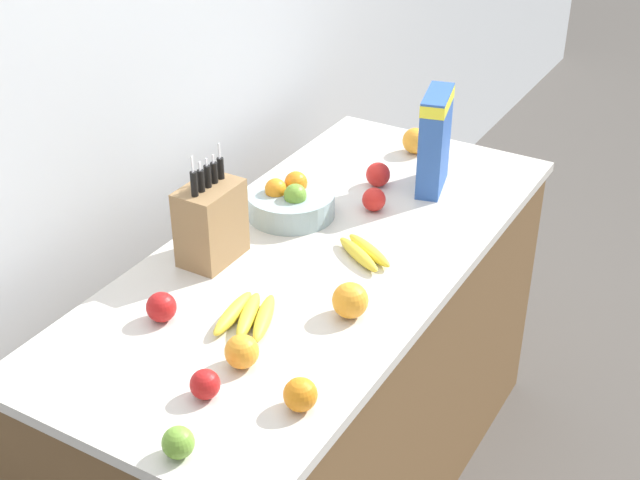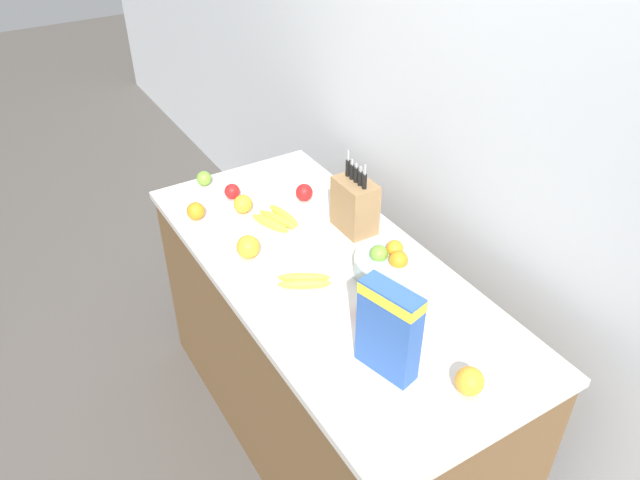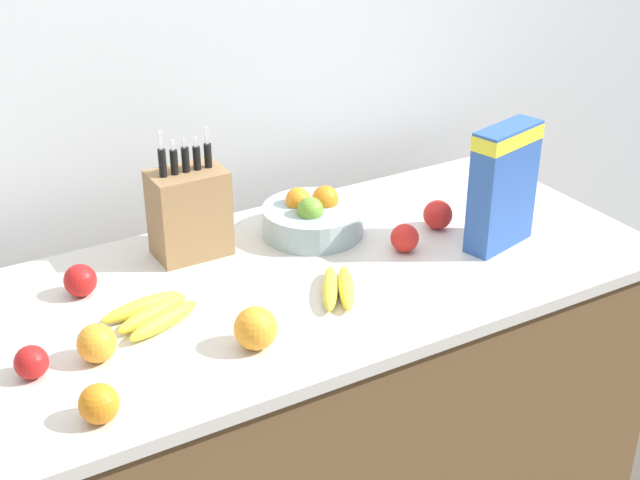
{
  "view_description": "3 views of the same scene",
  "coord_description": "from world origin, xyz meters",
  "px_view_note": "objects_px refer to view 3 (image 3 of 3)",
  "views": [
    {
      "loc": [
        -1.77,
        -1.04,
        2.18
      ],
      "look_at": [
        -0.06,
        -0.04,
        1.0
      ],
      "focal_mm": 50.0,
      "sensor_mm": 36.0,
      "label": 1
    },
    {
      "loc": [
        1.53,
        -0.96,
        2.33
      ],
      "look_at": [
        -0.08,
        0.02,
        0.99
      ],
      "focal_mm": 35.0,
      "sensor_mm": 36.0,
      "label": 2
    },
    {
      "loc": [
        -0.86,
        -1.58,
        1.93
      ],
      "look_at": [
        0.07,
        0.01,
        0.99
      ],
      "focal_mm": 50.0,
      "sensor_mm": 36.0,
      "label": 3
    }
  ],
  "objects_px": {
    "apple_by_knife_block": "(405,238)",
    "orange_front_right": "(519,191)",
    "banana_bunch_left": "(153,314)",
    "apple_leftmost": "(438,215)",
    "fruit_bowl": "(313,218)",
    "apple_near_bananas": "(80,280)",
    "cereal_box": "(503,182)",
    "banana_bunch_right": "(338,288)",
    "orange_back_center": "(256,328)",
    "orange_mid_right": "(99,404)",
    "knife_block": "(189,212)",
    "apple_rear": "(31,362)",
    "orange_mid_left": "(97,343)"
  },
  "relations": [
    {
      "from": "cereal_box",
      "to": "orange_back_center",
      "type": "height_order",
      "value": "cereal_box"
    },
    {
      "from": "orange_front_right",
      "to": "orange_mid_right",
      "type": "bearing_deg",
      "value": -165.54
    },
    {
      "from": "apple_near_bananas",
      "to": "banana_bunch_left",
      "type": "bearing_deg",
      "value": -62.05
    },
    {
      "from": "apple_near_bananas",
      "to": "apple_by_knife_block",
      "type": "bearing_deg",
      "value": -14.24
    },
    {
      "from": "orange_back_center",
      "to": "orange_mid_right",
      "type": "bearing_deg",
      "value": -168.6
    },
    {
      "from": "banana_bunch_right",
      "to": "orange_front_right",
      "type": "distance_m",
      "value": 0.69
    },
    {
      "from": "apple_near_bananas",
      "to": "apple_rear",
      "type": "height_order",
      "value": "apple_near_bananas"
    },
    {
      "from": "apple_by_knife_block",
      "to": "knife_block",
      "type": "bearing_deg",
      "value": 151.03
    },
    {
      "from": "orange_mid_left",
      "to": "orange_mid_right",
      "type": "xyz_separation_m",
      "value": [
        -0.06,
        -0.19,
        -0.0
      ]
    },
    {
      "from": "banana_bunch_left",
      "to": "banana_bunch_right",
      "type": "relative_size",
      "value": 1.08
    },
    {
      "from": "knife_block",
      "to": "orange_mid_right",
      "type": "xyz_separation_m",
      "value": [
        -0.39,
        -0.51,
        -0.07
      ]
    },
    {
      "from": "fruit_bowl",
      "to": "banana_bunch_right",
      "type": "bearing_deg",
      "value": -109.51
    },
    {
      "from": "knife_block",
      "to": "orange_back_center",
      "type": "xyz_separation_m",
      "value": [
        -0.05,
        -0.44,
        -0.07
      ]
    },
    {
      "from": "banana_bunch_right",
      "to": "orange_front_right",
      "type": "xyz_separation_m",
      "value": [
        0.67,
        0.16,
        0.03
      ]
    },
    {
      "from": "apple_rear",
      "to": "cereal_box",
      "type": "bearing_deg",
      "value": -0.92
    },
    {
      "from": "apple_by_knife_block",
      "to": "orange_front_right",
      "type": "distance_m",
      "value": 0.42
    },
    {
      "from": "knife_block",
      "to": "fruit_bowl",
      "type": "bearing_deg",
      "value": -10.01
    },
    {
      "from": "banana_bunch_left",
      "to": "apple_rear",
      "type": "height_order",
      "value": "apple_rear"
    },
    {
      "from": "banana_bunch_left",
      "to": "apple_leftmost",
      "type": "distance_m",
      "value": 0.79
    },
    {
      "from": "cereal_box",
      "to": "apple_by_knife_block",
      "type": "relative_size",
      "value": 4.4
    },
    {
      "from": "apple_by_knife_block",
      "to": "orange_back_center",
      "type": "height_order",
      "value": "orange_back_center"
    },
    {
      "from": "apple_leftmost",
      "to": "orange_front_right",
      "type": "relative_size",
      "value": 0.88
    },
    {
      "from": "cereal_box",
      "to": "orange_front_right",
      "type": "height_order",
      "value": "cereal_box"
    },
    {
      "from": "knife_block",
      "to": "orange_mid_left",
      "type": "distance_m",
      "value": 0.48
    },
    {
      "from": "banana_bunch_left",
      "to": "orange_front_right",
      "type": "bearing_deg",
      "value": 3.16
    },
    {
      "from": "orange_mid_right",
      "to": "orange_front_right",
      "type": "relative_size",
      "value": 0.86
    },
    {
      "from": "banana_bunch_right",
      "to": "orange_mid_left",
      "type": "distance_m",
      "value": 0.54
    },
    {
      "from": "apple_by_knife_block",
      "to": "orange_mid_left",
      "type": "relative_size",
      "value": 0.89
    },
    {
      "from": "apple_by_knife_block",
      "to": "orange_front_right",
      "type": "bearing_deg",
      "value": 8.57
    },
    {
      "from": "apple_near_bananas",
      "to": "orange_front_right",
      "type": "distance_m",
      "value": 1.17
    },
    {
      "from": "fruit_bowl",
      "to": "orange_back_center",
      "type": "distance_m",
      "value": 0.53
    },
    {
      "from": "orange_mid_right",
      "to": "apple_by_knife_block",
      "type": "bearing_deg",
      "value": 17.28
    },
    {
      "from": "apple_rear",
      "to": "orange_mid_left",
      "type": "relative_size",
      "value": 0.85
    },
    {
      "from": "orange_back_center",
      "to": "orange_mid_left",
      "type": "bearing_deg",
      "value": 158.07
    },
    {
      "from": "apple_near_bananas",
      "to": "orange_back_center",
      "type": "relative_size",
      "value": 0.83
    },
    {
      "from": "fruit_bowl",
      "to": "banana_bunch_right",
      "type": "height_order",
      "value": "fruit_bowl"
    },
    {
      "from": "apple_near_bananas",
      "to": "orange_mid_right",
      "type": "xyz_separation_m",
      "value": [
        -0.1,
        -0.45,
        -0.0
      ]
    },
    {
      "from": "fruit_bowl",
      "to": "orange_front_right",
      "type": "distance_m",
      "value": 0.58
    },
    {
      "from": "banana_bunch_right",
      "to": "apple_by_knife_block",
      "type": "distance_m",
      "value": 0.27
    },
    {
      "from": "apple_rear",
      "to": "apple_leftmost",
      "type": "height_order",
      "value": "apple_leftmost"
    },
    {
      "from": "knife_block",
      "to": "apple_near_bananas",
      "type": "bearing_deg",
      "value": -168.06
    },
    {
      "from": "apple_near_bananas",
      "to": "apple_leftmost",
      "type": "bearing_deg",
      "value": -8.18
    },
    {
      "from": "fruit_bowl",
      "to": "apple_near_bananas",
      "type": "distance_m",
      "value": 0.6
    },
    {
      "from": "banana_bunch_right",
      "to": "apple_by_knife_block",
      "type": "bearing_deg",
      "value": 21.58
    },
    {
      "from": "knife_block",
      "to": "banana_bunch_right",
      "type": "distance_m",
      "value": 0.41
    },
    {
      "from": "apple_leftmost",
      "to": "orange_back_center",
      "type": "bearing_deg",
      "value": -158.52
    },
    {
      "from": "banana_bunch_right",
      "to": "apple_by_knife_block",
      "type": "xyz_separation_m",
      "value": [
        0.25,
        0.1,
        0.02
      ]
    },
    {
      "from": "cereal_box",
      "to": "orange_mid_left",
      "type": "xyz_separation_m",
      "value": [
        -1.01,
        0.01,
        -0.13
      ]
    },
    {
      "from": "apple_rear",
      "to": "banana_bunch_right",
      "type": "bearing_deg",
      "value": -2.58
    },
    {
      "from": "banana_bunch_right",
      "to": "apple_rear",
      "type": "distance_m",
      "value": 0.67
    }
  ]
}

